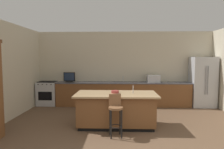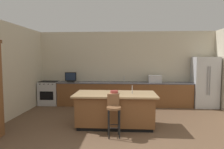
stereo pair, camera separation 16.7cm
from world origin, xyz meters
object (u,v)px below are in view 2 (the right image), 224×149
object	(u,v)px
microwave	(155,79)
fruit_bowl	(114,92)
kitchen_island	(115,109)
tv_monitor	(71,78)
range_oven	(49,93)
refrigerator	(205,82)
bar_stool_center	(114,111)

from	to	relation	value
microwave	fruit_bowl	xyz separation A→B (m)	(-1.45, -2.34, -0.12)
kitchen_island	tv_monitor	bearing A→B (deg)	128.56
range_oven	fruit_bowl	bearing A→B (deg)	-40.72
fruit_bowl	kitchen_island	bearing A→B (deg)	-55.40
kitchen_island	fruit_bowl	size ratio (longest dim) A/B	10.42
kitchen_island	refrigerator	bearing A→B (deg)	35.53
microwave	bar_stool_center	distance (m)	3.43
microwave	tv_monitor	size ratio (longest dim) A/B	1.08
kitchen_island	refrigerator	xyz separation A→B (m)	(3.28, 2.35, 0.49)
refrigerator	bar_stool_center	distance (m)	4.50
range_oven	kitchen_island	bearing A→B (deg)	-40.94
refrigerator	fruit_bowl	bearing A→B (deg)	-145.26
kitchen_island	refrigerator	world-z (taller)	refrigerator
kitchen_island	tv_monitor	xyz separation A→B (m)	(-1.86, 2.33, 0.63)
tv_monitor	bar_stool_center	size ratio (longest dim) A/B	0.45
tv_monitor	fruit_bowl	world-z (taller)	tv_monitor
kitchen_island	tv_monitor	world-z (taller)	tv_monitor
tv_monitor	bar_stool_center	bearing A→B (deg)	-58.55
kitchen_island	microwave	world-z (taller)	microwave
refrigerator	fruit_bowl	size ratio (longest dim) A/B	9.09
refrigerator	microwave	distance (m)	1.87
tv_monitor	fruit_bowl	distance (m)	2.93
tv_monitor	kitchen_island	bearing A→B (deg)	-51.44
range_oven	bar_stool_center	bearing A→B (deg)	-48.34
microwave	fruit_bowl	distance (m)	2.76
refrigerator	range_oven	bearing A→B (deg)	179.62
microwave	bar_stool_center	size ratio (longest dim) A/B	0.48
range_oven	tv_monitor	world-z (taller)	tv_monitor
kitchen_island	refrigerator	size ratio (longest dim) A/B	1.15
range_oven	bar_stool_center	size ratio (longest dim) A/B	0.94
tv_monitor	refrigerator	bearing A→B (deg)	0.12
refrigerator	tv_monitor	size ratio (longest dim) A/B	4.29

